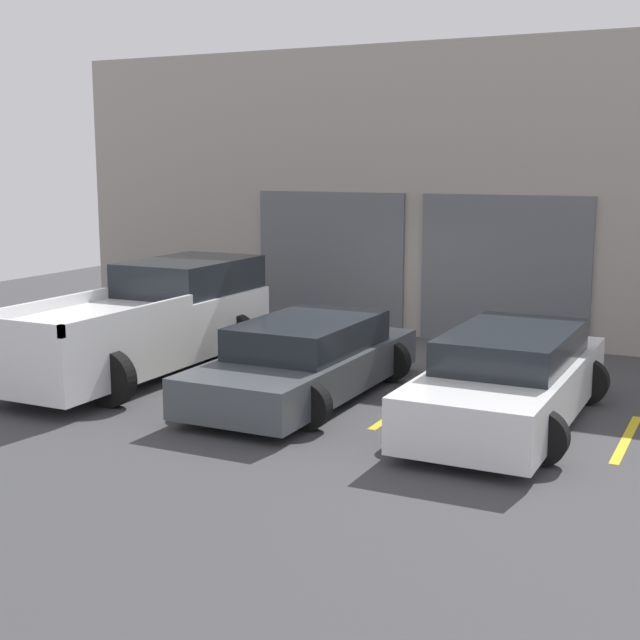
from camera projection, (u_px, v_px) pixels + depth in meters
The scene contains 9 objects.
ground_plane at pixel (362, 368), 15.32m from camera, with size 28.00×28.00×0.00m, color #3D3D3F.
shophouse_building at pixel (429, 194), 17.73m from camera, with size 16.33×0.68×5.78m.
pickup_truck at pixel (148, 322), 14.87m from camera, with size 2.42×5.54×1.78m.
sedan_white at pixel (510, 379), 12.00m from camera, with size 2.18×4.78×1.27m.
sedan_side at pixel (306, 360), 13.36m from camera, with size 2.22×4.71×1.17m.
parking_stripe_far_left at pixel (68, 366), 15.45m from camera, with size 0.12×2.20×0.01m, color gold.
parking_stripe_left at pixel (219, 385), 14.10m from camera, with size 0.12×2.20×0.01m, color gold.
parking_stripe_centre at pixel (401, 409), 12.76m from camera, with size 0.12×2.20×0.01m, color gold.
parking_stripe_right at pixel (627, 438), 11.41m from camera, with size 0.12×2.20×0.01m, color gold.
Camera 1 is at (5.96, -13.72, 3.52)m, focal length 50.00 mm.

